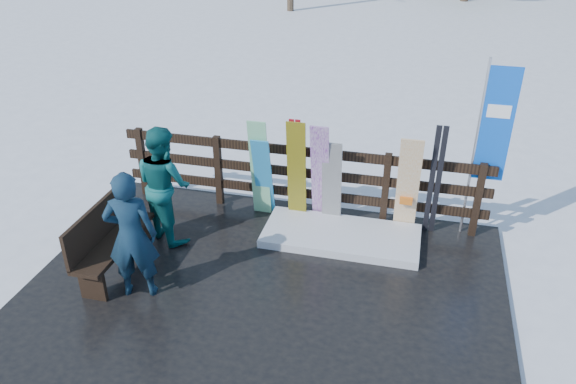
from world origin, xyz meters
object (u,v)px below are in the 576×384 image
(snowboard_1, at_px, (260,169))
(rental_flag, at_px, (491,132))
(bench, at_px, (109,237))
(snowboard_5, at_px, (408,186))
(person_back, at_px, (164,184))
(snowboard_3, at_px, (320,174))
(person_front, at_px, (131,236))
(snowboard_0, at_px, (263,177))
(snowboard_2, at_px, (297,172))
(snowboard_4, at_px, (332,184))

(snowboard_1, height_order, rental_flag, rental_flag)
(bench, relative_size, snowboard_5, 0.94)
(rental_flag, height_order, person_back, rental_flag)
(bench, bearing_deg, snowboard_3, 36.88)
(snowboard_3, relative_size, person_front, 0.99)
(rental_flag, bearing_deg, bench, -155.94)
(bench, height_order, rental_flag, rental_flag)
(snowboard_0, bearing_deg, snowboard_2, -0.00)
(bench, xyz_separation_m, snowboard_3, (2.42, 1.82, 0.30))
(snowboard_2, bearing_deg, rental_flag, 5.92)
(bench, distance_m, person_back, 1.07)
(snowboard_2, distance_m, snowboard_5, 1.61)
(snowboard_1, distance_m, person_front, 2.37)
(snowboard_2, height_order, snowboard_4, snowboard_2)
(snowboard_1, bearing_deg, snowboard_3, -0.00)
(bench, distance_m, snowboard_0, 2.40)
(bench, height_order, snowboard_1, snowboard_1)
(snowboard_1, bearing_deg, snowboard_5, 0.00)
(snowboard_1, xyz_separation_m, snowboard_3, (0.91, -0.00, 0.02))
(person_back, bearing_deg, snowboard_1, -110.62)
(snowboard_5, bearing_deg, snowboard_0, 180.00)
(bench, distance_m, snowboard_4, 3.17)
(snowboard_3, xyz_separation_m, rental_flag, (2.25, 0.27, 0.79))
(snowboard_2, xyz_separation_m, rental_flag, (2.60, 0.27, 0.79))
(person_back, bearing_deg, snowboard_3, -125.10)
(snowboard_2, bearing_deg, person_front, -124.98)
(bench, relative_size, snowboard_3, 0.89)
(snowboard_5, xyz_separation_m, person_back, (-3.30, -0.87, 0.06))
(snowboard_3, bearing_deg, snowboard_2, 180.00)
(snowboard_2, distance_m, snowboard_4, 0.54)
(bench, xyz_separation_m, snowboard_2, (2.07, 1.82, 0.30))
(rental_flag, distance_m, person_back, 4.51)
(snowboard_2, relative_size, snowboard_3, 0.97)
(person_front, bearing_deg, snowboard_3, -147.07)
(snowboard_3, bearing_deg, snowboard_4, 0.00)
(snowboard_0, distance_m, person_back, 1.48)
(snowboard_3, distance_m, person_front, 2.86)
(bench, relative_size, snowboard_1, 0.93)
(snowboard_3, xyz_separation_m, person_back, (-2.05, -0.87, 0.03))
(snowboard_2, distance_m, rental_flag, 2.73)
(snowboard_4, relative_size, rental_flag, 0.53)
(snowboard_3, relative_size, snowboard_5, 1.05)
(snowboard_1, relative_size, snowboard_5, 1.00)
(person_front, distance_m, person_back, 1.31)
(snowboard_1, height_order, snowboard_4, snowboard_1)
(snowboard_1, relative_size, snowboard_2, 0.98)
(snowboard_1, bearing_deg, snowboard_0, 0.00)
(snowboard_0, xyz_separation_m, person_front, (-1.00, -2.17, 0.18))
(snowboard_0, distance_m, snowboard_3, 0.88)
(snowboard_5, xyz_separation_m, rental_flag, (1.00, 0.27, 0.82))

